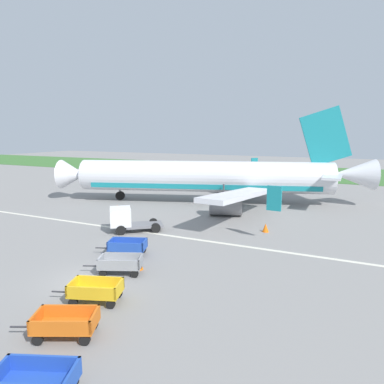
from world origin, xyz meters
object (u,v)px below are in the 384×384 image
(baggage_cart_third_in_row, at_px, (96,291))
(service_truck_beside_carts, at_px, (126,219))
(baggage_cart_nearest, at_px, (34,382))
(traffic_cone_near_plane, at_px, (117,207))
(baggage_cart_fourth_in_row, at_px, (121,264))
(baggage_cart_far_end, at_px, (127,247))
(traffic_cone_by_carts, at_px, (139,264))
(baggage_cart_second_in_row, at_px, (65,323))
(airplane, at_px, (212,177))
(traffic_cone_mid_apron, at_px, (266,228))

(baggage_cart_third_in_row, bearing_deg, service_truck_beside_carts, 118.87)
(baggage_cart_nearest, xyz_separation_m, traffic_cone_near_plane, (-14.50, 23.18, -0.31))
(baggage_cart_fourth_in_row, height_order, service_truck_beside_carts, service_truck_beside_carts)
(baggage_cart_far_end, distance_m, traffic_cone_by_carts, 2.83)
(baggage_cart_second_in_row, bearing_deg, service_truck_beside_carts, 116.62)
(baggage_cart_far_end, bearing_deg, baggage_cart_fourth_in_row, -61.61)
(airplane, relative_size, baggage_cart_second_in_row, 10.42)
(traffic_cone_by_carts, bearing_deg, traffic_cone_near_plane, 131.73)
(baggage_cart_far_end, bearing_deg, airplane, 94.71)
(airplane, height_order, traffic_cone_near_plane, airplane)
(baggage_cart_nearest, bearing_deg, traffic_cone_near_plane, 122.03)
(baggage_cart_far_end, bearing_deg, traffic_cone_by_carts, -39.95)
(service_truck_beside_carts, relative_size, traffic_cone_mid_apron, 6.28)
(baggage_cart_nearest, xyz_separation_m, baggage_cart_fourth_in_row, (-3.62, 9.26, 0.00))
(baggage_cart_second_in_row, bearing_deg, baggage_cart_far_end, 110.77)
(baggage_cart_second_in_row, relative_size, traffic_cone_mid_apron, 4.81)
(baggage_cart_nearest, xyz_separation_m, baggage_cart_second_in_row, (-1.68, 2.96, 0.00))
(service_truck_beside_carts, height_order, traffic_cone_mid_apron, service_truck_beside_carts)
(traffic_cone_mid_apron, bearing_deg, baggage_cart_second_in_row, -101.54)
(airplane, height_order, baggage_cart_nearest, airplane)
(traffic_cone_mid_apron, bearing_deg, airplane, 132.01)
(airplane, distance_m, baggage_cart_nearest, 32.38)
(airplane, distance_m, baggage_cart_fourth_in_row, 22.66)
(baggage_cart_fourth_in_row, bearing_deg, baggage_cart_third_in_row, -73.07)
(traffic_cone_near_plane, height_order, traffic_cone_by_carts, traffic_cone_by_carts)
(baggage_cart_nearest, relative_size, baggage_cart_second_in_row, 1.01)
(airplane, xyz_separation_m, traffic_cone_near_plane, (-7.76, -8.40, -2.76))
(baggage_cart_fourth_in_row, distance_m, service_truck_beside_carts, 9.01)
(service_truck_beside_carts, bearing_deg, traffic_cone_by_carts, -49.15)
(baggage_cart_far_end, height_order, traffic_cone_mid_apron, baggage_cart_far_end)
(baggage_cart_nearest, height_order, traffic_cone_mid_apron, baggage_cart_nearest)
(baggage_cart_far_end, distance_m, service_truck_beside_carts, 5.86)
(traffic_cone_by_carts, bearing_deg, baggage_cart_fourth_in_row, -123.68)
(baggage_cart_second_in_row, relative_size, service_truck_beside_carts, 0.77)
(airplane, xyz_separation_m, baggage_cart_far_end, (1.61, -19.52, -2.45))
(service_truck_beside_carts, bearing_deg, baggage_cart_second_in_row, -63.38)
(baggage_cart_second_in_row, height_order, baggage_cart_third_in_row, same)
(traffic_cone_near_plane, bearing_deg, traffic_cone_by_carts, -48.27)
(traffic_cone_mid_apron, bearing_deg, baggage_cart_nearest, -95.65)
(traffic_cone_near_plane, bearing_deg, baggage_cart_third_in_row, -55.49)
(traffic_cone_mid_apron, bearing_deg, service_truck_beside_carts, -155.25)
(airplane, bearing_deg, traffic_cone_mid_apron, -47.99)
(baggage_cart_far_end, bearing_deg, baggage_cart_second_in_row, -69.23)
(airplane, xyz_separation_m, baggage_cart_fourth_in_row, (3.12, -22.31, -2.45))
(baggage_cart_far_end, bearing_deg, baggage_cart_nearest, -66.95)
(baggage_cart_nearest, bearing_deg, baggage_cart_third_in_row, 113.82)
(baggage_cart_second_in_row, distance_m, baggage_cart_fourth_in_row, 6.60)
(baggage_cart_fourth_in_row, height_order, traffic_cone_mid_apron, baggage_cart_fourth_in_row)
(baggage_cart_nearest, relative_size, traffic_cone_near_plane, 6.16)
(baggage_cart_third_in_row, relative_size, baggage_cart_far_end, 1.00)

